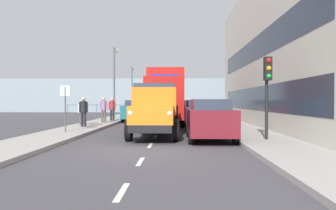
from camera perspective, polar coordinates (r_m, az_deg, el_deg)
ground_plane at (r=20.47m, az=-1.02°, el=-3.86°), size 80.00×80.00×0.00m
sidewalk_left at (r=20.74m, az=11.56°, el=-3.60°), size 2.40×39.79×0.15m
sidewalk_right at (r=21.17m, az=-13.33°, el=-3.52°), size 2.40×39.79×0.15m
road_centreline_markings at (r=19.61m, az=-1.14°, el=-4.05°), size 0.12×34.67×0.01m
building_terrace at (r=20.31m, az=27.10°, el=9.42°), size 7.73×21.71×9.47m
sea_horizon at (r=43.29m, az=0.47°, el=1.88°), size 80.00×0.80×5.00m
seawall_railing at (r=39.69m, az=0.35°, el=-0.30°), size 28.08×0.08×1.20m
truck_vintage_orange at (r=13.25m, az=-2.58°, el=-1.26°), size 2.17×5.64×2.43m
lorry_cargo_red at (r=20.96m, az=-0.34°, el=1.93°), size 2.58×8.20×3.87m
car_maroon_kerbside_near at (r=12.40m, az=8.11°, el=-2.72°), size 1.88×3.84×1.72m
car_navy_kerbside_1 at (r=17.23m, az=6.33°, el=-1.75°), size 1.88×3.86×1.72m
car_red_kerbside_2 at (r=22.61m, az=5.25°, el=-1.15°), size 1.80×3.91×1.72m
car_white_kerbside_3 at (r=27.77m, az=4.60°, el=-0.80°), size 1.93×4.16×1.72m
car_teal_oppositeside_0 at (r=23.91m, az=-6.30°, el=-1.05°), size 1.82×4.36×1.72m
pedestrian_strolling at (r=17.80m, az=-16.12°, el=-0.79°), size 0.53×0.34×1.74m
pedestrian_couple_b at (r=19.40m, az=-16.41°, el=-0.96°), size 0.53×0.34×1.59m
pedestrian_with_bag at (r=20.96m, az=-12.41°, el=-0.48°), size 0.53×0.34×1.78m
pedestrian_in_dark_coat at (r=23.10m, az=-10.83°, el=-0.40°), size 0.53×0.34×1.75m
traffic_light_near at (r=12.00m, az=18.79°, el=4.67°), size 0.28×0.41×3.20m
lamp_post_promenade at (r=26.36m, az=-10.36°, el=5.58°), size 0.32×1.14×6.22m
lamp_post_far at (r=35.69m, az=-6.98°, el=3.85°), size 0.32×1.14×5.66m
street_sign at (r=15.18m, az=-19.36°, el=0.86°), size 0.50×0.07×2.25m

